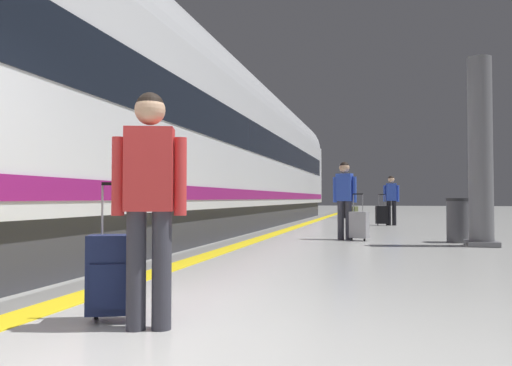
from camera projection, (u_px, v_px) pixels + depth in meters
ground_plane at (133, 348)px, 2.93m from camera, size 120.00×120.00×0.00m
safety_line_strip at (279, 232)px, 12.90m from camera, size 0.36×80.00×0.01m
tactile_edge_band at (269, 232)px, 12.97m from camera, size 0.52×80.00×0.01m
high_speed_train at (192, 136)px, 12.34m from camera, size 2.94×31.63×4.97m
traveller_foreground at (149, 191)px, 3.38m from camera, size 0.49×0.29×1.65m
rolling_suitcase_foreground at (115, 274)px, 3.58m from camera, size 0.43×0.34×1.03m
passenger_near at (391, 197)px, 16.35m from camera, size 0.52×0.22×1.67m
suitcase_near at (382, 215)px, 16.26m from camera, size 0.42×0.31×1.05m
passenger_mid at (345, 194)px, 10.69m from camera, size 0.52×0.28×1.71m
suitcase_mid at (359, 225)px, 10.41m from camera, size 0.43×0.34×1.01m
passenger_far at (346, 198)px, 22.52m from camera, size 0.47×0.38×1.59m
suitcase_far at (353, 212)px, 22.15m from camera, size 0.44×0.39×0.55m
platform_pillar at (480, 155)px, 9.24m from camera, size 0.56×0.56×3.60m
waste_bin at (458, 220)px, 10.00m from camera, size 0.46×0.46×0.91m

